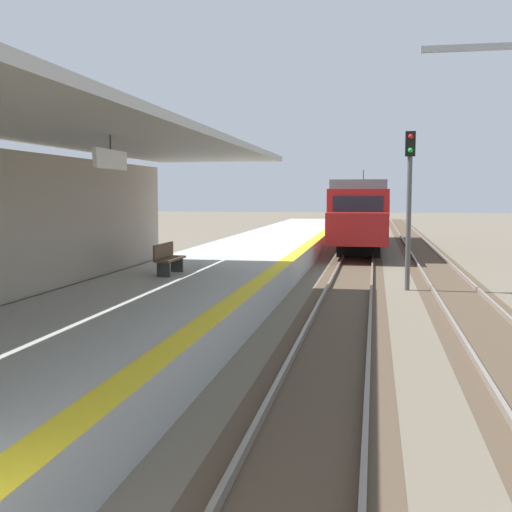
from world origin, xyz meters
name	(u,v)px	position (x,y,z in m)	size (l,w,h in m)	color
station_platform	(204,282)	(-2.50, 16.00, 0.45)	(5.00, 80.00, 0.91)	#A8A8A3
track_pair_nearest_platform	(351,281)	(1.90, 20.00, 0.05)	(2.34, 120.00, 0.16)	#4C3D2D
track_pair_middle	(449,284)	(5.30, 20.00, 0.05)	(2.34, 120.00, 0.16)	#4C3D2D
approaching_train	(362,211)	(1.90, 35.73, 2.18)	(2.93, 19.60, 4.76)	maroon
rail_signal_post	(409,194)	(3.78, 18.53, 3.19)	(0.32, 0.34, 5.20)	#4C4C4C
platform_bench	(168,258)	(-3.07, 14.28, 1.37)	(0.45, 1.60, 0.88)	brown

